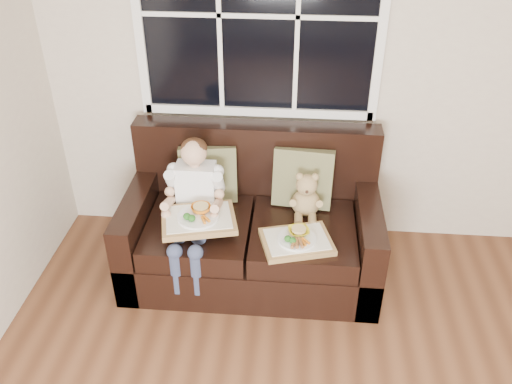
# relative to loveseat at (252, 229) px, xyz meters

# --- Properties ---
(room_walls) EXTENTS (4.52, 5.02, 2.71)m
(room_walls) POSITION_rel_loveseat_xyz_m (0.77, -2.02, 1.28)
(room_walls) COLOR beige
(room_walls) RESTS_ON ground
(window_back) EXTENTS (1.62, 0.04, 1.37)m
(window_back) POSITION_rel_loveseat_xyz_m (0.00, 0.46, 1.34)
(window_back) COLOR black
(window_back) RESTS_ON room_walls
(loveseat) EXTENTS (1.70, 0.92, 0.96)m
(loveseat) POSITION_rel_loveseat_xyz_m (0.00, 0.00, 0.00)
(loveseat) COLOR black
(loveseat) RESTS_ON ground
(pillow_left) EXTENTS (0.41, 0.24, 0.40)m
(pillow_left) POSITION_rel_loveseat_xyz_m (-0.32, 0.15, 0.34)
(pillow_left) COLOR olive
(pillow_left) RESTS_ON loveseat
(pillow_right) EXTENTS (0.42, 0.23, 0.42)m
(pillow_right) POSITION_rel_loveseat_xyz_m (0.33, 0.15, 0.34)
(pillow_right) COLOR olive
(pillow_right) RESTS_ON loveseat
(child) EXTENTS (0.37, 0.59, 0.85)m
(child) POSITION_rel_loveseat_xyz_m (-0.37, -0.12, 0.33)
(child) COLOR white
(child) RESTS_ON loveseat
(teddy_bear) EXTENTS (0.19, 0.25, 0.34)m
(teddy_bear) POSITION_rel_loveseat_xyz_m (0.36, 0.01, 0.27)
(teddy_bear) COLOR #9F8754
(teddy_bear) RESTS_ON loveseat
(tray_left) EXTENTS (0.53, 0.45, 0.11)m
(tray_left) POSITION_rel_loveseat_xyz_m (-0.32, -0.27, 0.27)
(tray_left) COLOR #A4844A
(tray_left) RESTS_ON child
(tray_right) EXTENTS (0.50, 0.43, 0.10)m
(tray_right) POSITION_rel_loveseat_xyz_m (0.31, -0.32, 0.17)
(tray_right) COLOR #A4844A
(tray_right) RESTS_ON loveseat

